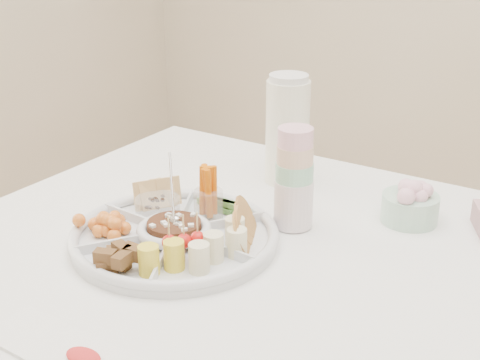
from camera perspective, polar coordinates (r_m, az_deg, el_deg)
The scene contains 12 objects.
party_tray at distance 1.24m, azimuth -5.62°, elevation -4.54°, with size 0.38×0.38×0.04m, color white.
bean_dip at distance 1.24m, azimuth -5.63°, elevation -4.24°, with size 0.10×0.10×0.04m, color #371E11.
tortillas at distance 1.22m, azimuth 0.36°, elevation -3.99°, with size 0.10×0.10×0.06m, color #B66B3D, non-canonical shape.
carrot_cucumber at distance 1.32m, azimuth -1.90°, elevation -0.90°, with size 0.11×0.11×0.10m, color #DB6206, non-canonical shape.
pita_raisins at distance 1.35m, azimuth -7.36°, elevation -1.41°, with size 0.12×0.12×0.07m, color tan, non-canonical shape.
cherries at distance 1.27m, azimuth -11.39°, elevation -3.62°, with size 0.11×0.11×0.04m, color orange, non-canonical shape.
granola_chunks at distance 1.16m, azimuth -9.97°, elevation -6.24°, with size 0.09×0.09×0.04m, color brown, non-canonical shape.
banana_tomato at distance 1.12m, azimuth -3.62°, elevation -5.67°, with size 0.12×0.12×0.09m, color #FFE685, non-canonical shape.
cup_stack at distance 1.28m, azimuth 4.65°, elevation 0.27°, with size 0.08×0.08×0.21m, color #B5CDA9.
thermos at distance 1.49m, azimuth 4.07°, elevation 4.42°, with size 0.10×0.10×0.25m, color white.
flower_bowl at distance 1.36m, azimuth 14.34°, elevation -1.82°, with size 0.11×0.11×0.08m, color #91CCB5.
placemat at distance 1.00m, azimuth -14.44°, elevation -14.09°, with size 0.28×0.09×0.01m, color white.
Camera 1 is at (0.39, -0.92, 1.34)m, focal length 50.00 mm.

